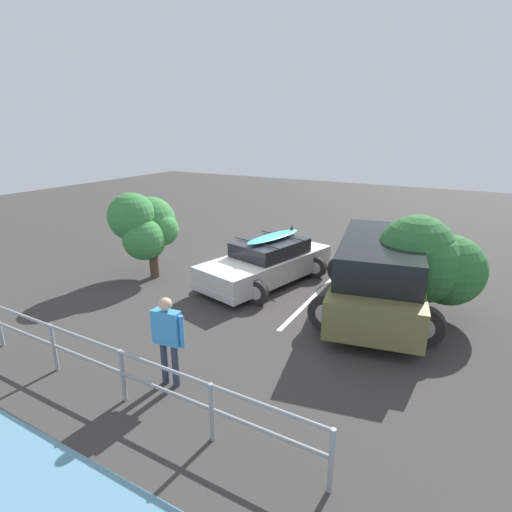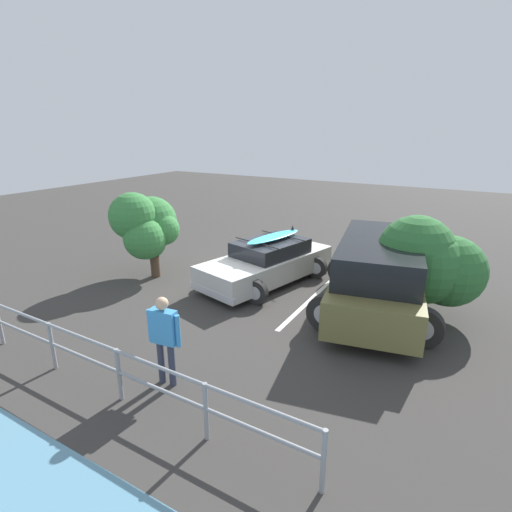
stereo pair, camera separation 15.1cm
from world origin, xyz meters
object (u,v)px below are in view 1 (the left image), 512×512
at_px(suv_car, 378,273).
at_px(bush_near_right, 426,262).
at_px(person_bystander, 168,334).
at_px(sedan_car, 267,262).
at_px(bush_near_left, 146,226).

xyz_separation_m(suv_car, bush_near_right, (-1.00, -0.15, 0.39)).
distance_m(person_bystander, bush_near_right, 5.97).
xyz_separation_m(sedan_car, suv_car, (-3.16, 0.34, 0.35)).
distance_m(suv_car, bush_near_left, 6.54).
bearing_deg(person_bystander, bush_near_left, -43.38).
relative_size(suv_car, person_bystander, 3.14).
bearing_deg(suv_car, bush_near_right, -171.46).
height_order(suv_car, person_bystander, suv_car).
bearing_deg(sedan_car, bush_near_left, 20.67).
relative_size(person_bystander, bush_near_left, 0.65).
bearing_deg(bush_near_left, person_bystander, 136.62).
bearing_deg(sedan_car, person_bystander, 98.61).
bearing_deg(person_bystander, suv_car, -116.68).
relative_size(person_bystander, bush_near_right, 0.68).
height_order(sedan_car, bush_near_left, bush_near_left).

